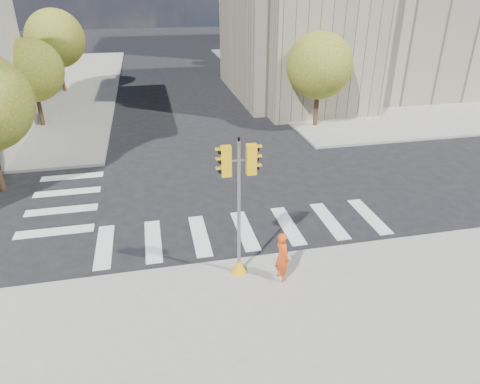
% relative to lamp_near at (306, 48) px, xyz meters
% --- Properties ---
extents(ground, '(160.00, 160.00, 0.00)m').
position_rel_lamp_near_xyz_m(ground, '(-8.00, -14.00, -4.58)').
color(ground, black).
rests_on(ground, ground).
extents(sidewalk_far_right, '(28.00, 40.00, 0.15)m').
position_rel_lamp_near_xyz_m(sidewalk_far_right, '(12.00, 12.00, -4.50)').
color(sidewalk_far_right, gray).
rests_on(sidewalk_far_right, ground).
extents(civic_building, '(26.00, 16.00, 19.39)m').
position_rel_lamp_near_xyz_m(civic_building, '(7.59, 5.12, 2.68)').
color(civic_building, gray).
rests_on(civic_building, ground).
extents(tree_lw_mid, '(4.00, 4.00, 5.77)m').
position_rel_lamp_near_xyz_m(tree_lw_mid, '(-18.50, 0.00, -0.82)').
color(tree_lw_mid, '#382616').
rests_on(tree_lw_mid, ground).
extents(tree_lw_far, '(4.80, 4.80, 6.95)m').
position_rel_lamp_near_xyz_m(tree_lw_far, '(-18.50, 10.00, -0.04)').
color(tree_lw_far, '#382616').
rests_on(tree_lw_far, ground).
extents(tree_re_near, '(4.20, 4.20, 6.16)m').
position_rel_lamp_near_xyz_m(tree_re_near, '(-0.50, -4.00, -0.53)').
color(tree_re_near, '#382616').
rests_on(tree_re_near, ground).
extents(tree_re_mid, '(4.60, 4.60, 6.66)m').
position_rel_lamp_near_xyz_m(tree_re_mid, '(-0.50, 8.00, -0.23)').
color(tree_re_mid, '#382616').
rests_on(tree_re_mid, ground).
extents(tree_re_far, '(4.00, 4.00, 5.88)m').
position_rel_lamp_near_xyz_m(tree_re_far, '(-0.50, 20.00, -0.71)').
color(tree_re_far, '#382616').
rests_on(tree_re_far, ground).
extents(lamp_near, '(0.35, 0.18, 8.11)m').
position_rel_lamp_near_xyz_m(lamp_near, '(0.00, 0.00, 0.00)').
color(lamp_near, black).
rests_on(lamp_near, sidewalk_far_right).
extents(lamp_far, '(0.35, 0.18, 8.11)m').
position_rel_lamp_near_xyz_m(lamp_far, '(0.00, 14.00, 0.00)').
color(lamp_far, black).
rests_on(lamp_far, sidewalk_far_right).
extents(traffic_signal, '(1.06, 0.56, 4.75)m').
position_rel_lamp_near_xyz_m(traffic_signal, '(-8.93, -18.77, -2.41)').
color(traffic_signal, '#EEAE0C').
rests_on(traffic_signal, sidewalk_near).
extents(photographer, '(0.57, 0.72, 1.73)m').
position_rel_lamp_near_xyz_m(photographer, '(-7.65, -19.41, -3.56)').
color(photographer, '#E44915').
rests_on(photographer, sidewalk_near).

